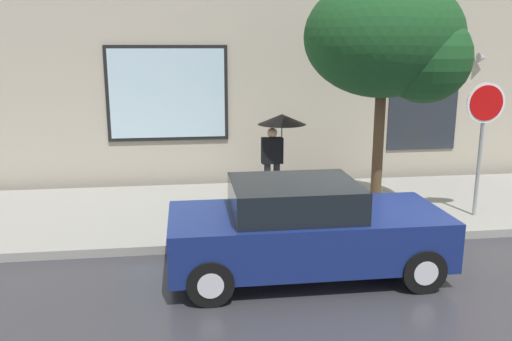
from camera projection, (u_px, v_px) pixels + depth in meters
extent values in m
plane|color=#333338|center=(387.00, 267.00, 8.31)|extent=(60.00, 60.00, 0.00)
cube|color=gray|center=(335.00, 207.00, 11.19)|extent=(20.00, 4.00, 0.15)
cube|color=#B2A893|center=(311.00, 41.00, 12.81)|extent=(20.00, 0.40, 7.00)
cube|color=black|center=(168.00, 94.00, 12.42)|extent=(2.83, 0.06, 2.22)
cube|color=silver|center=(168.00, 94.00, 12.39)|extent=(2.67, 0.03, 2.06)
cube|color=#262B33|center=(423.00, 114.00, 13.39)|extent=(1.80, 0.04, 1.80)
cone|color=#99999E|center=(483.00, 58.00, 13.12)|extent=(0.22, 0.24, 0.24)
cube|color=navy|center=(307.00, 235.00, 7.92)|extent=(4.08, 1.70, 0.73)
cube|color=black|center=(294.00, 197.00, 7.76)|extent=(1.83, 1.50, 0.47)
cylinder|color=black|center=(382.00, 232.00, 8.94)|extent=(0.64, 0.22, 0.64)
cylinder|color=silver|center=(382.00, 232.00, 8.94)|extent=(0.35, 0.24, 0.35)
cylinder|color=black|center=(423.00, 270.00, 7.43)|extent=(0.64, 0.22, 0.64)
cylinder|color=silver|center=(423.00, 270.00, 7.43)|extent=(0.35, 0.24, 0.35)
cylinder|color=black|center=(205.00, 241.00, 8.56)|extent=(0.64, 0.22, 0.64)
cylinder|color=silver|center=(205.00, 241.00, 8.56)|extent=(0.35, 0.24, 0.35)
cylinder|color=black|center=(210.00, 282.00, 7.04)|extent=(0.64, 0.22, 0.64)
cylinder|color=silver|center=(210.00, 282.00, 7.04)|extent=(0.35, 0.24, 0.35)
cylinder|color=black|center=(267.00, 181.00, 11.45)|extent=(0.14, 0.14, 0.78)
cylinder|color=black|center=(277.00, 181.00, 11.48)|extent=(0.14, 0.14, 0.78)
cube|color=black|center=(272.00, 151.00, 11.31)|extent=(0.46, 0.22, 0.55)
sphere|color=tan|center=(272.00, 133.00, 11.23)|extent=(0.21, 0.21, 0.21)
cylinder|color=#4C4C51|center=(282.00, 139.00, 11.28)|extent=(0.02, 0.02, 0.90)
cone|color=black|center=(282.00, 119.00, 11.19)|extent=(1.03, 1.03, 0.22)
cylinder|color=#4C3823|center=(378.00, 151.00, 10.08)|extent=(0.20, 0.20, 2.59)
ellipsoid|color=#19471E|center=(384.00, 37.00, 9.60)|extent=(2.93, 2.49, 2.20)
sphere|color=#19471E|center=(426.00, 58.00, 9.42)|extent=(1.61, 1.61, 1.61)
cylinder|color=gray|center=(480.00, 151.00, 10.12)|extent=(0.07, 0.07, 2.55)
cylinder|color=white|center=(486.00, 103.00, 9.87)|extent=(0.76, 0.02, 0.76)
cylinder|color=red|center=(486.00, 103.00, 9.85)|extent=(0.66, 0.02, 0.66)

